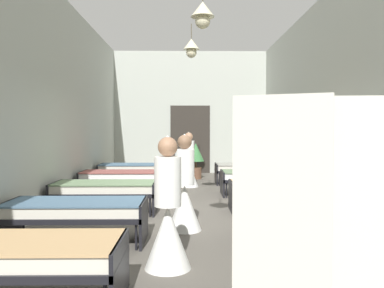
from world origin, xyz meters
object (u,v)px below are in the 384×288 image
nurse_near_aisle (185,196)px  potted_plant (196,157)px  bed_right_row_2 (281,189)px  bed_left_row_0 (15,256)px  bed_left_row_2 (105,189)px  bed_left_row_4 (133,169)px  nurse_far_aisle (189,167)px  bed_right_row_3 (262,177)px  bed_right_row_4 (249,168)px  bed_right_row_1 (315,210)px  bed_left_row_3 (122,177)px  nurse_mid_aisle (168,221)px  bed_left_row_1 (76,211)px

nurse_near_aisle → potted_plant: bearing=105.8°
bed_right_row_2 → bed_left_row_0: bearing=-130.9°
bed_left_row_2 → bed_left_row_4: same height
bed_left_row_0 → bed_right_row_2: (3.29, 3.80, 0.00)m
nurse_far_aisle → bed_right_row_3: bearing=-56.4°
bed_right_row_4 → nurse_far_aisle: nurse_far_aisle is taller
bed_left_row_0 → bed_right_row_1: size_ratio=1.00×
nurse_far_aisle → bed_left_row_3: bearing=-156.8°
bed_right_row_1 → nurse_far_aisle: 5.45m
bed_right_row_2 → nurse_mid_aisle: 3.53m
potted_plant → bed_right_row_1: bearing=-77.7°
nurse_mid_aisle → bed_right_row_2: bearing=-61.4°
bed_left_row_2 → bed_right_row_2: same height
bed_right_row_1 → nurse_mid_aisle: 2.23m
bed_left_row_1 → bed_right_row_4: bearing=60.0°
bed_right_row_4 → potted_plant: (-1.49, 1.14, 0.25)m
bed_left_row_1 → bed_left_row_3: 3.80m
bed_left_row_2 → potted_plant: 5.27m
nurse_far_aisle → nurse_mid_aisle: bearing=-110.3°
bed_left_row_1 → bed_left_row_2: same height
bed_right_row_1 → bed_left_row_1: bearing=180.0°
bed_right_row_1 → bed_left_row_2: (-3.29, 1.90, 0.00)m
bed_left_row_3 → bed_right_row_3: bearing=0.0°
bed_left_row_1 → potted_plant: (1.81, 6.84, 0.25)m
nurse_mid_aisle → bed_left_row_3: bearing=-11.9°
bed_left_row_2 → bed_right_row_3: same height
bed_left_row_0 → bed_right_row_3: 6.58m
bed_left_row_3 → bed_right_row_4: bearing=30.0°
bed_left_row_3 → nurse_near_aisle: bearing=-64.9°
bed_left_row_3 → nurse_mid_aisle: bearing=-74.8°
bed_right_row_2 → nurse_mid_aisle: (-1.98, -2.92, 0.09)m
bed_left_row_1 → nurse_near_aisle: nurse_near_aisle is taller
nurse_near_aisle → potted_plant: 6.23m
bed_right_row_2 → potted_plant: size_ratio=1.69×
bed_right_row_1 → bed_right_row_4: (0.00, 5.70, 0.00)m
bed_left_row_3 → bed_right_row_2: bearing=-30.0°
bed_left_row_1 → bed_right_row_3: same height
bed_left_row_0 → nurse_far_aisle: nurse_far_aisle is taller
bed_left_row_2 → bed_right_row_2: size_ratio=1.00×
bed_right_row_4 → bed_left_row_3: bearing=-150.0°
bed_left_row_0 → bed_left_row_4: size_ratio=1.00×
bed_left_row_4 → bed_right_row_2: bearing=-49.1°
bed_right_row_3 → bed_right_row_1: bearing=-90.0°
bed_left_row_1 → bed_right_row_3: bearing=49.1°
bed_left_row_2 → bed_right_row_3: size_ratio=1.00×
bed_left_row_0 → bed_right_row_3: bearing=60.0°
bed_right_row_3 → bed_right_row_4: size_ratio=1.00×
bed_left_row_1 → nurse_far_aisle: bearing=73.0°
bed_left_row_1 → bed_right_row_3: 5.03m
bed_right_row_2 → nurse_far_aisle: size_ratio=1.28×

